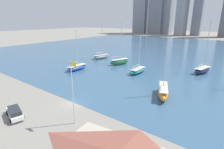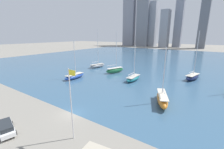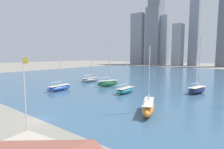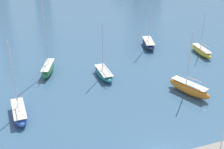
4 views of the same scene
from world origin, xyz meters
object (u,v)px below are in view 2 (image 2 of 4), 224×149
sailboat_gray (97,65)px  parked_wagon_white (6,127)px  sailboat_navy (192,77)px  sailboat_orange (162,99)px  sailboat_green (115,70)px  sailboat_teal (133,78)px  sailboat_blue (75,76)px  flag_pole (71,102)px

sailboat_gray → parked_wagon_white: sailboat_gray is taller
sailboat_navy → parked_wagon_white: 49.89m
sailboat_orange → sailboat_gray: size_ratio=0.73×
parked_wagon_white → sailboat_navy: bearing=-8.2°
parked_wagon_white → sailboat_green: bearing=23.8°
sailboat_orange → sailboat_gray: 40.10m
sailboat_green → sailboat_gray: sailboat_gray is taller
sailboat_teal → sailboat_gray: 23.81m
sailboat_navy → sailboat_blue: sailboat_navy is taller
sailboat_blue → parked_wagon_white: (13.18, -25.42, -0.02)m
sailboat_green → parked_wagon_white: bearing=-59.4°
sailboat_gray → parked_wagon_white: bearing=-55.6°
sailboat_green → sailboat_navy: sailboat_navy is taller
sailboat_green → sailboat_teal: bearing=-5.4°
sailboat_orange → sailboat_blue: (-29.56, 2.77, -0.28)m
sailboat_orange → parked_wagon_white: sailboat_orange is taller
sailboat_teal → sailboat_navy: 19.39m
sailboat_navy → sailboat_blue: (-32.62, -20.53, -0.11)m
sailboat_teal → sailboat_green: 11.52m
sailboat_orange → flag_pole: bearing=-133.5°
sailboat_teal → sailboat_green: (-10.27, 5.21, 0.29)m
flag_pole → sailboat_teal: bearing=100.3°
sailboat_gray → parked_wagon_white: 46.80m
flag_pole → sailboat_blue: 30.97m
sailboat_teal → sailboat_navy: bearing=36.8°
sailboat_gray → sailboat_navy: bearing=15.9°
sailboat_green → sailboat_orange: bearing=-15.0°
sailboat_blue → sailboat_gray: size_ratio=0.78×
sailboat_teal → parked_wagon_white: bearing=-97.1°
sailboat_navy → sailboat_teal: bearing=-128.2°
sailboat_gray → sailboat_green: bearing=-5.9°
sailboat_navy → sailboat_gray: 37.62m
sailboat_green → sailboat_navy: bearing=35.7°
sailboat_green → parked_wagon_white: size_ratio=2.81×
flag_pole → sailboat_navy: size_ratio=0.66×
sailboat_teal → sailboat_blue: sailboat_blue is taller
sailboat_green → sailboat_blue: bearing=-94.7°
flag_pole → sailboat_navy: 42.71m
flag_pole → sailboat_orange: (7.03, 17.96, -4.35)m
sailboat_navy → sailboat_gray: size_ratio=0.94×
flag_pole → sailboat_green: bearing=114.2°
sailboat_orange → sailboat_navy: sailboat_navy is taller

